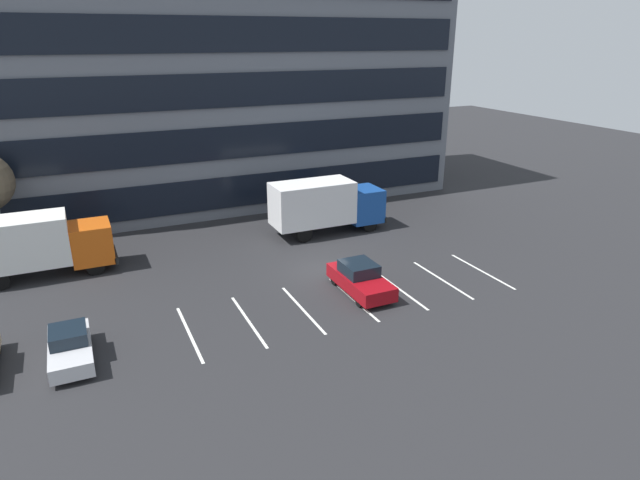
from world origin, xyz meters
The scene contains 7 objects.
ground_plane centered at (0.00, 0.00, 0.00)m, with size 120.00×120.00×0.00m, color #262628.
office_building centered at (0.00, 17.95, 9.00)m, with size 34.56×12.76×18.00m.
lot_markings centered at (0.00, -3.93, 0.00)m, with size 16.94×5.40×0.01m.
box_truck_blue centered at (3.06, 5.79, 2.05)m, with size 7.85×2.60×3.64m.
box_truck_orange centered at (-14.52, 5.88, 1.98)m, with size 7.58×2.51×3.52m.
sedan_silver centered at (-13.30, -4.09, 0.66)m, with size 1.64×3.93×1.41m.
sedan_maroon centered at (0.72, -3.37, 0.75)m, with size 1.86×4.45×1.59m.
Camera 1 is at (-12.13, -26.21, 12.69)m, focal length 30.72 mm.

